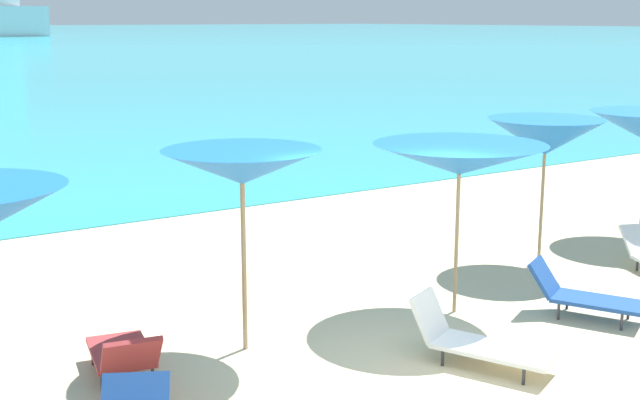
{
  "coord_description": "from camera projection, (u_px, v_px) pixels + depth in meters",
  "views": [
    {
      "loc": [
        -5.47,
        -6.11,
        3.68
      ],
      "look_at": [
        0.84,
        3.49,
        1.2
      ],
      "focal_mm": 47.44,
      "sensor_mm": 36.0,
      "label": 1
    }
  ],
  "objects": [
    {
      "name": "ground_plane",
      "position": [
        107.0,
        213.0,
        16.91
      ],
      "size": [
        50.0,
        100.0,
        0.3
      ],
      "primitive_type": "cube",
      "color": "beige"
    },
    {
      "name": "umbrella_2",
      "position": [
        242.0,
        167.0,
        9.16
      ],
      "size": [
        1.82,
        1.82,
        2.29
      ],
      "color": "#9E7F59",
      "rests_on": "ground_plane"
    },
    {
      "name": "umbrella_3",
      "position": [
        459.0,
        160.0,
        10.4
      ],
      "size": [
        2.39,
        2.39,
        2.17
      ],
      "color": "#9E7F59",
      "rests_on": "ground_plane"
    },
    {
      "name": "umbrella_4",
      "position": [
        546.0,
        137.0,
        12.55
      ],
      "size": [
        1.73,
        1.73,
        2.22
      ],
      "color": "#9E7F59",
      "rests_on": "ground_plane"
    },
    {
      "name": "lounge_chair_2",
      "position": [
        581.0,
        294.0,
        10.55
      ],
      "size": [
        1.1,
        1.47,
        0.67
      ],
      "rotation": [
        0.0,
        0.0,
        0.48
      ],
      "color": "#1E478C",
      "rests_on": "ground_plane"
    },
    {
      "name": "lounge_chair_4",
      "position": [
        124.0,
        354.0,
        8.69
      ],
      "size": [
        0.85,
        1.5,
        0.69
      ],
      "rotation": [
        0.0,
        0.0,
        2.95
      ],
      "color": "#A53333",
      "rests_on": "ground_plane"
    },
    {
      "name": "lounge_chair_6",
      "position": [
        475.0,
        340.0,
        9.12
      ],
      "size": [
        1.13,
        1.63,
        0.7
      ],
      "rotation": [
        0.0,
        0.0,
        0.43
      ],
      "color": "white",
      "rests_on": "ground_plane"
    }
  ]
}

